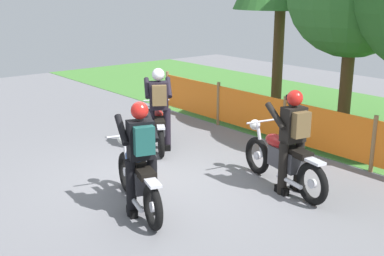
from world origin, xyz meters
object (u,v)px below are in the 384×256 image
(motorcycle_trailing, at_px, (158,127))
(traffic_cone, at_px, (142,164))
(rider_lead, at_px, (141,153))
(rider_trailing, at_px, (159,105))
(motorcycle_third, at_px, (282,159))
(motorcycle_lead, at_px, (137,178))
(rider_third, at_px, (293,136))

(motorcycle_trailing, distance_m, traffic_cone, 1.76)
(rider_lead, distance_m, rider_trailing, 2.97)
(rider_lead, relative_size, traffic_cone, 3.19)
(rider_lead, height_order, rider_trailing, same)
(motorcycle_trailing, distance_m, rider_trailing, 0.56)
(rider_trailing, height_order, traffic_cone, rider_trailing)
(motorcycle_third, distance_m, rider_lead, 2.48)
(motorcycle_lead, bearing_deg, rider_third, -98.31)
(motorcycle_trailing, relative_size, rider_third, 0.98)
(motorcycle_lead, distance_m, motorcycle_trailing, 2.97)
(motorcycle_trailing, distance_m, motorcycle_third, 3.07)
(motorcycle_trailing, distance_m, rider_third, 3.34)
(motorcycle_trailing, xyz_separation_m, rider_lead, (2.44, -2.03, 0.52))
(motorcycle_trailing, xyz_separation_m, rider_third, (3.28, 0.27, 0.52))
(motorcycle_trailing, bearing_deg, rider_lead, 171.63)
(traffic_cone, bearing_deg, motorcycle_lead, -36.14)
(traffic_cone, bearing_deg, motorcycle_third, 40.53)
(rider_trailing, relative_size, rider_third, 1.00)
(rider_third, bearing_deg, motorcycle_trailing, 16.84)
(motorcycle_trailing, xyz_separation_m, motorcycle_third, (3.06, 0.32, 0.06))
(rider_lead, xyz_separation_m, rider_trailing, (-2.26, 1.93, 0.00))
(motorcycle_third, height_order, rider_third, rider_third)
(rider_third, height_order, traffic_cone, rider_third)
(motorcycle_trailing, relative_size, motorcycle_third, 0.79)
(motorcycle_lead, distance_m, rider_lead, 0.52)
(motorcycle_lead, height_order, rider_lead, rider_lead)
(rider_third, bearing_deg, motorcycle_lead, 76.64)
(motorcycle_third, height_order, rider_trailing, rider_trailing)
(motorcycle_lead, height_order, motorcycle_third, motorcycle_third)
(motorcycle_third, bearing_deg, motorcycle_lead, 81.94)
(rider_third, xyz_separation_m, traffic_cone, (-2.06, -1.52, -0.69))
(rider_trailing, bearing_deg, motorcycle_lead, 169.12)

